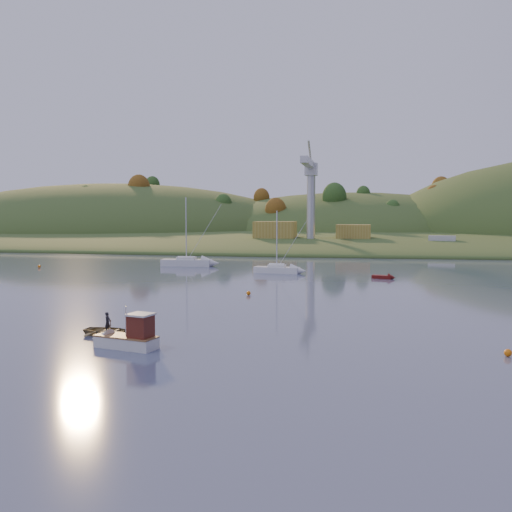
% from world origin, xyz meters
% --- Properties ---
extents(ground, '(500.00, 500.00, 0.00)m').
position_xyz_m(ground, '(0.00, 0.00, 0.00)').
color(ground, '#333B53').
rests_on(ground, ground).
extents(far_shore, '(620.00, 220.00, 1.50)m').
position_xyz_m(far_shore, '(0.00, 230.00, 0.00)').
color(far_shore, '#354C1E').
rests_on(far_shore, ground).
extents(shore_slope, '(640.00, 150.00, 7.00)m').
position_xyz_m(shore_slope, '(0.00, 165.00, 0.00)').
color(shore_slope, '#354C1E').
rests_on(shore_slope, ground).
extents(hill_left, '(170.00, 140.00, 44.00)m').
position_xyz_m(hill_left, '(-90.00, 200.00, 0.00)').
color(hill_left, '#354C1E').
rests_on(hill_left, ground).
extents(hill_center, '(140.00, 120.00, 36.00)m').
position_xyz_m(hill_center, '(10.00, 210.00, 0.00)').
color(hill_center, '#354C1E').
rests_on(hill_center, ground).
extents(hillside_trees, '(280.00, 50.00, 32.00)m').
position_xyz_m(hillside_trees, '(0.00, 185.00, 0.00)').
color(hillside_trees, '#26491A').
rests_on(hillside_trees, ground).
extents(wharf, '(42.00, 16.00, 2.40)m').
position_xyz_m(wharf, '(5.00, 122.00, 1.20)').
color(wharf, slate).
rests_on(wharf, ground).
extents(shed_west, '(11.00, 8.00, 4.80)m').
position_xyz_m(shed_west, '(-8.00, 123.00, 4.80)').
color(shed_west, olive).
rests_on(shed_west, wharf).
extents(shed_east, '(9.00, 7.00, 4.00)m').
position_xyz_m(shed_east, '(13.00, 124.00, 4.40)').
color(shed_east, olive).
rests_on(shed_east, wharf).
extents(dock_crane, '(3.20, 28.00, 20.30)m').
position_xyz_m(dock_crane, '(2.00, 118.39, 17.17)').
color(dock_crane, '#B7B7BC').
rests_on(dock_crane, wharf).
extents(fishing_boat, '(5.49, 2.79, 3.35)m').
position_xyz_m(fishing_boat, '(-0.31, 6.62, 0.74)').
color(fishing_boat, silver).
rests_on(fishing_boat, ground).
extents(sailboat_near, '(8.96, 3.14, 12.24)m').
position_xyz_m(sailboat_near, '(-15.08, 66.84, 0.78)').
color(sailboat_near, silver).
rests_on(sailboat_near, ground).
extents(sailboat_far, '(7.29, 2.97, 9.83)m').
position_xyz_m(sailboat_far, '(2.61, 58.09, 0.66)').
color(sailboat_far, silver).
rests_on(sailboat_far, ground).
extents(canoe, '(3.98, 2.99, 0.78)m').
position_xyz_m(canoe, '(-3.02, 10.00, 0.39)').
color(canoe, olive).
rests_on(canoe, ground).
extents(paddler, '(0.42, 0.60, 1.58)m').
position_xyz_m(paddler, '(-3.02, 10.00, 0.79)').
color(paddler, black).
rests_on(paddler, ground).
extents(red_tender, '(3.52, 2.15, 1.13)m').
position_xyz_m(red_tender, '(19.36, 53.30, 0.24)').
color(red_tender, '#560F0C').
rests_on(red_tender, ground).
extents(work_vessel, '(15.67, 7.66, 3.86)m').
position_xyz_m(work_vessel, '(35.00, 118.00, 1.38)').
color(work_vessel, slate).
rests_on(work_vessel, ground).
extents(buoy_0, '(0.50, 0.50, 0.50)m').
position_xyz_m(buoy_0, '(25.66, 9.07, 0.25)').
color(buoy_0, orange).
rests_on(buoy_0, ground).
extents(buoy_1, '(0.50, 0.50, 0.50)m').
position_xyz_m(buoy_1, '(3.19, 33.37, 0.25)').
color(buoy_1, orange).
rests_on(buoy_1, ground).
extents(buoy_2, '(0.50, 0.50, 0.50)m').
position_xyz_m(buoy_2, '(-39.12, 58.92, 0.25)').
color(buoy_2, orange).
rests_on(buoy_2, ground).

